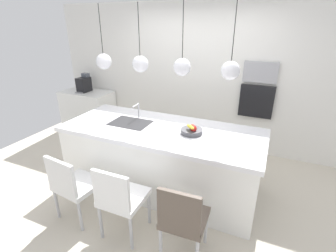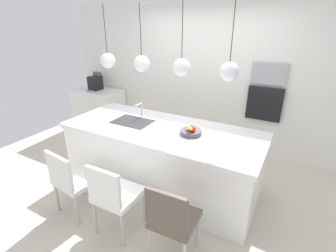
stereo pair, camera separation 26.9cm
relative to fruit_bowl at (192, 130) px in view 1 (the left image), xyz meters
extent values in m
plane|color=beige|center=(-0.43, 0.00, -0.97)|extent=(6.60, 6.60, 0.00)
cube|color=silver|center=(-0.43, 1.65, 0.33)|extent=(6.00, 0.10, 2.60)
cube|color=white|center=(-0.43, 0.00, -0.54)|extent=(2.65, 1.06, 0.86)
cube|color=white|center=(-0.43, 0.00, -0.07)|extent=(2.71, 1.12, 0.06)
cube|color=#2D2D30|center=(-0.92, 0.00, -0.05)|extent=(0.56, 0.40, 0.02)
cylinder|color=silver|center=(-0.92, 0.24, 0.07)|extent=(0.02, 0.02, 0.22)
cylinder|color=silver|center=(-0.92, 0.16, 0.17)|extent=(0.02, 0.16, 0.02)
cylinder|color=#4C4C51|center=(0.00, 0.01, -0.01)|extent=(0.28, 0.28, 0.06)
sphere|color=red|center=(0.03, -0.03, 0.05)|extent=(0.08, 0.08, 0.08)
sphere|color=#B22D1E|center=(0.00, 0.02, 0.04)|extent=(0.07, 0.07, 0.07)
ellipsoid|color=yellow|center=(-0.01, -0.04, 0.07)|extent=(0.16, 0.16, 0.06)
cube|color=white|center=(-2.83, 1.28, -0.54)|extent=(1.10, 0.60, 0.86)
cube|color=black|center=(-2.86, 1.28, 0.05)|extent=(0.20, 0.28, 0.30)
cube|color=gray|center=(-2.86, 1.11, -0.09)|extent=(0.16, 0.08, 0.02)
cube|color=#4C515B|center=(-2.86, 1.36, 0.24)|extent=(0.14, 0.11, 0.08)
cube|color=#9E9EA3|center=(0.63, 1.58, 0.52)|extent=(0.54, 0.08, 0.34)
cube|color=black|center=(0.63, 1.58, 0.02)|extent=(0.56, 0.08, 0.56)
cube|color=silver|center=(-1.09, -0.94, -0.53)|extent=(0.52, 0.50, 0.06)
cube|color=silver|center=(-1.12, -1.14, -0.29)|extent=(0.45, 0.09, 0.41)
cylinder|color=#B2B2B7|center=(-0.87, -0.77, -0.76)|extent=(0.04, 0.04, 0.41)
cylinder|color=#B2B2B7|center=(-1.28, -0.72, -0.76)|extent=(0.04, 0.04, 0.41)
cylinder|color=#B2B2B7|center=(-0.91, -1.16, -0.76)|extent=(0.04, 0.04, 0.41)
cylinder|color=#B2B2B7|center=(-1.32, -1.11, -0.76)|extent=(0.04, 0.04, 0.41)
cube|color=white|center=(-0.44, -0.94, -0.50)|extent=(0.45, 0.47, 0.06)
cube|color=white|center=(-0.44, -1.15, -0.27)|extent=(0.42, 0.04, 0.41)
cylinder|color=#B2B2B7|center=(-0.25, -0.74, -0.75)|extent=(0.04, 0.04, 0.44)
cylinder|color=#B2B2B7|center=(-0.64, -0.74, -0.75)|extent=(0.04, 0.04, 0.44)
cylinder|color=#B2B2B7|center=(-0.25, -1.14, -0.75)|extent=(0.04, 0.04, 0.44)
cylinder|color=#B2B2B7|center=(-0.63, -1.15, -0.75)|extent=(0.04, 0.04, 0.44)
cube|color=brown|center=(0.27, -0.94, -0.52)|extent=(0.45, 0.45, 0.06)
cube|color=brown|center=(0.27, -1.14, -0.29)|extent=(0.41, 0.06, 0.42)
cylinder|color=#B2B2B7|center=(0.44, -0.75, -0.76)|extent=(0.04, 0.04, 0.41)
cylinder|color=#B2B2B7|center=(0.07, -0.76, -0.76)|extent=(0.04, 0.04, 0.41)
cylinder|color=#B2B2B7|center=(0.09, -1.13, -0.76)|extent=(0.04, 0.04, 0.41)
sphere|color=silver|center=(-1.27, 0.00, 0.79)|extent=(0.21, 0.21, 0.21)
cylinder|color=black|center=(-1.27, 0.00, 1.19)|extent=(0.01, 0.01, 0.60)
sphere|color=silver|center=(-0.71, 0.00, 0.79)|extent=(0.21, 0.21, 0.21)
cylinder|color=black|center=(-0.71, 0.00, 1.19)|extent=(0.01, 0.01, 0.60)
sphere|color=silver|center=(-0.15, 0.00, 0.79)|extent=(0.21, 0.21, 0.21)
cylinder|color=black|center=(-0.15, 0.00, 1.19)|extent=(0.01, 0.01, 0.60)
sphere|color=silver|center=(0.41, 0.00, 0.79)|extent=(0.21, 0.21, 0.21)
cylinder|color=black|center=(0.41, 0.00, 1.19)|extent=(0.01, 0.01, 0.60)
camera|label=1|loc=(0.88, -2.75, 1.27)|focal=26.29mm
camera|label=2|loc=(1.12, -2.63, 1.27)|focal=26.29mm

